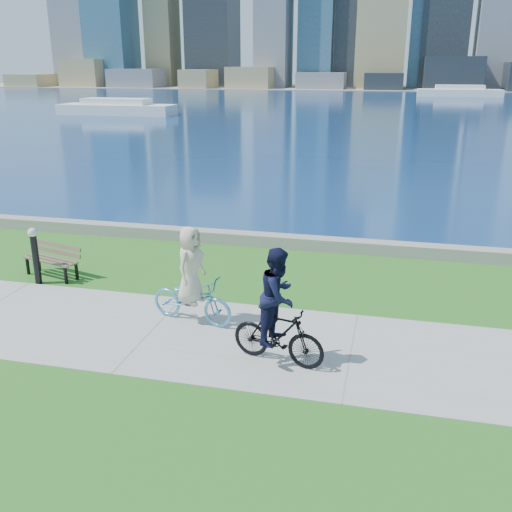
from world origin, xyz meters
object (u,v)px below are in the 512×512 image
at_px(bollard_lamp, 35,252).
at_px(cyclist_woman, 191,287).
at_px(park_bench, 53,257).
at_px(cyclist_man, 278,316).

relative_size(bollard_lamp, cyclist_woman, 0.69).
bearing_deg(cyclist_woman, park_bench, 79.78).
xyz_separation_m(bollard_lamp, cyclist_woman, (4.46, -1.22, -0.03)).
bearing_deg(park_bench, cyclist_woman, -6.24).
distance_m(bollard_lamp, cyclist_man, 7.01).
height_order(park_bench, cyclist_man, cyclist_man).
bearing_deg(cyclist_man, cyclist_woman, 71.34).
xyz_separation_m(park_bench, cyclist_man, (6.44, -3.08, 0.43)).
bearing_deg(cyclist_woman, bollard_lamp, 86.77).
bearing_deg(bollard_lamp, cyclist_man, -21.01).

